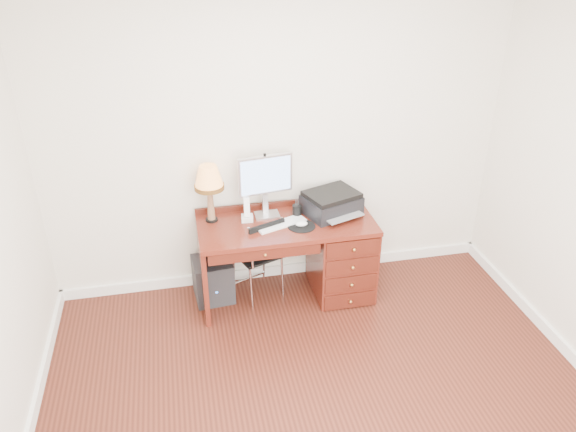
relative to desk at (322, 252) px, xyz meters
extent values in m
plane|color=#36130C|center=(-0.32, -1.40, -0.41)|extent=(4.00, 4.00, 0.00)
plane|color=silver|center=(-0.32, 0.35, 0.94)|extent=(4.00, 0.00, 4.00)
plane|color=white|center=(-0.32, -1.40, 2.29)|extent=(4.00, 4.00, 0.00)
cube|color=white|center=(-0.32, 0.33, -0.36)|extent=(4.00, 0.03, 0.10)
cube|color=#5E1E13|center=(-0.32, -0.01, 0.32)|extent=(1.50, 0.65, 0.04)
cube|color=#5E1E13|center=(0.18, -0.01, -0.06)|extent=(0.50, 0.61, 0.71)
cube|color=#5E1E13|center=(-1.05, -0.01, -0.06)|extent=(0.04, 0.61, 0.71)
cube|color=#4A170E|center=(-0.56, 0.29, 0.05)|extent=(0.96, 0.03, 0.39)
cube|color=#4A170E|center=(-0.56, -0.31, 0.25)|extent=(0.91, 0.03, 0.09)
sphere|color=#BF8C3F|center=(0.18, -0.34, -0.06)|extent=(0.03, 0.03, 0.03)
cube|color=silver|center=(-0.46, 0.16, 0.34)|extent=(0.23, 0.18, 0.01)
cube|color=silver|center=(-0.46, 0.20, 0.44)|extent=(0.05, 0.04, 0.17)
cube|color=silver|center=(-0.46, 0.18, 0.71)|extent=(0.47, 0.11, 0.34)
cube|color=#4C8CF2|center=(-0.46, 0.16, 0.71)|extent=(0.43, 0.07, 0.30)
cube|color=white|center=(-0.37, -0.03, 0.35)|extent=(0.46, 0.27, 0.02)
cylinder|color=black|center=(-0.21, -0.09, 0.34)|extent=(0.23, 0.23, 0.01)
ellipsoid|color=white|center=(-0.21, -0.09, 0.36)|extent=(0.10, 0.07, 0.04)
cube|color=black|center=(0.10, 0.09, 0.42)|extent=(0.54, 0.48, 0.16)
cube|color=black|center=(0.10, 0.09, 0.52)|extent=(0.52, 0.46, 0.04)
cylinder|color=black|center=(-0.94, 0.16, 0.35)|extent=(0.10, 0.10, 0.02)
cone|color=brown|center=(-0.94, 0.16, 0.51)|extent=(0.07, 0.07, 0.30)
cone|color=#FFA350|center=(-0.94, 0.16, 0.75)|extent=(0.24, 0.24, 0.19)
cylinder|color=#593814|center=(-0.94, 0.16, 0.66)|extent=(0.25, 0.25, 0.04)
cube|color=white|center=(-0.64, 0.10, 0.36)|extent=(0.11, 0.11, 0.04)
cube|color=white|center=(-0.64, 0.10, 0.46)|extent=(0.06, 0.07, 0.17)
cylinder|color=black|center=(-0.21, 0.10, 0.39)|extent=(0.08, 0.08, 0.10)
cube|color=black|center=(-0.57, 0.10, 0.01)|extent=(0.49, 0.49, 0.02)
cube|color=black|center=(-0.57, -0.08, 0.27)|extent=(0.32, 0.14, 0.23)
cylinder|color=silver|center=(-0.73, 0.26, -0.20)|extent=(0.02, 0.02, 0.42)
cylinder|color=silver|center=(-0.41, 0.26, -0.20)|extent=(0.02, 0.02, 0.42)
cylinder|color=silver|center=(-0.73, -0.06, -0.20)|extent=(0.02, 0.02, 0.42)
cylinder|color=silver|center=(-0.41, -0.06, -0.20)|extent=(0.02, 0.02, 0.42)
cylinder|color=silver|center=(-0.73, -0.08, 0.20)|extent=(0.02, 0.02, 0.38)
cylinder|color=silver|center=(-0.41, -0.08, 0.20)|extent=(0.02, 0.02, 0.38)
cube|color=black|center=(-0.97, 0.10, -0.22)|extent=(0.36, 0.36, 0.39)
camera|label=1|loc=(-1.16, -4.07, 2.66)|focal=35.00mm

